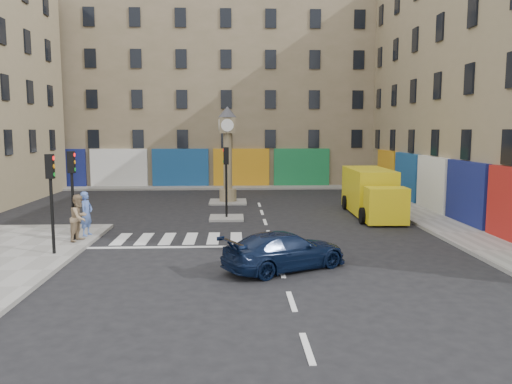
{
  "coord_description": "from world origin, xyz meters",
  "views": [
    {
      "loc": [
        -1.56,
        -18.26,
        4.72
      ],
      "look_at": [
        -0.62,
        3.55,
        2.0
      ],
      "focal_mm": 35.0,
      "sensor_mm": 36.0,
      "label": 1
    }
  ],
  "objects": [
    {
      "name": "sidewalk_far",
      "position": [
        -4.0,
        22.2,
        0.07
      ],
      "size": [
        32.0,
        2.4,
        0.15
      ],
      "primitive_type": "cube",
      "color": "gray",
      "rests_on": "ground"
    },
    {
      "name": "pedestrian_blue",
      "position": [
        -8.0,
        3.39,
        1.11
      ],
      "size": [
        0.64,
        0.8,
        1.93
      ],
      "primitive_type": "imported",
      "rotation": [
        0.0,
        0.0,
        1.29
      ],
      "color": "#4F6CB5",
      "rests_on": "sidewalk_left"
    },
    {
      "name": "building_far",
      "position": [
        -4.0,
        28.0,
        8.5
      ],
      "size": [
        32.0,
        10.0,
        17.0
      ],
      "primitive_type": "cube",
      "color": "#817056",
      "rests_on": "ground"
    },
    {
      "name": "clock_pillar",
      "position": [
        -2.0,
        14.0,
        3.55
      ],
      "size": [
        1.2,
        1.2,
        6.1
      ],
      "color": "#867557",
      "rests_on": "island_far"
    },
    {
      "name": "navy_sedan",
      "position": [
        0.14,
        -1.76,
        0.65
      ],
      "size": [
        4.77,
        3.74,
        1.29
      ],
      "primitive_type": "imported",
      "rotation": [
        0.0,
        0.0,
        2.08
      ],
      "color": "black",
      "rests_on": "ground"
    },
    {
      "name": "island_near",
      "position": [
        -2.0,
        8.0,
        0.06
      ],
      "size": [
        1.8,
        1.8,
        0.12
      ],
      "primitive_type": "cube",
      "color": "gray",
      "rests_on": "ground"
    },
    {
      "name": "traffic_light_left_near",
      "position": [
        -8.3,
        0.2,
        2.62
      ],
      "size": [
        0.28,
        0.22,
        3.7
      ],
      "color": "black",
      "rests_on": "sidewalk_left"
    },
    {
      "name": "traffic_light_left_far",
      "position": [
        -8.3,
        2.6,
        2.62
      ],
      "size": [
        0.28,
        0.22,
        3.7
      ],
      "color": "black",
      "rests_on": "sidewalk_left"
    },
    {
      "name": "island_far",
      "position": [
        -2.0,
        14.0,
        0.06
      ],
      "size": [
        2.4,
        2.4,
        0.12
      ],
      "primitive_type": "cube",
      "color": "gray",
      "rests_on": "ground"
    },
    {
      "name": "yellow_van",
      "position": [
        6.04,
        8.93,
        1.26
      ],
      "size": [
        2.56,
        7.04,
        2.54
      ],
      "rotation": [
        0.0,
        0.0,
        -0.03
      ],
      "color": "gold",
      "rests_on": "ground"
    },
    {
      "name": "pedestrian_tan",
      "position": [
        -8.0,
        2.37,
        1.12
      ],
      "size": [
        0.95,
        1.1,
        1.93
      ],
      "primitive_type": "imported",
      "rotation": [
        0.0,
        0.0,
        1.3
      ],
      "color": "#957C5C",
      "rests_on": "sidewalk_left"
    },
    {
      "name": "traffic_light_island",
      "position": [
        -2.0,
        8.0,
        2.59
      ],
      "size": [
        0.28,
        0.22,
        3.7
      ],
      "color": "black",
      "rests_on": "island_near"
    },
    {
      "name": "sidewalk_right",
      "position": [
        8.7,
        10.0,
        0.07
      ],
      "size": [
        2.6,
        30.0,
        0.15
      ],
      "primitive_type": "cube",
      "color": "gray",
      "rests_on": "ground"
    },
    {
      "name": "ground",
      "position": [
        0.0,
        0.0,
        0.0
      ],
      "size": [
        120.0,
        120.0,
        0.0
      ],
      "primitive_type": "plane",
      "color": "black",
      "rests_on": "ground"
    }
  ]
}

